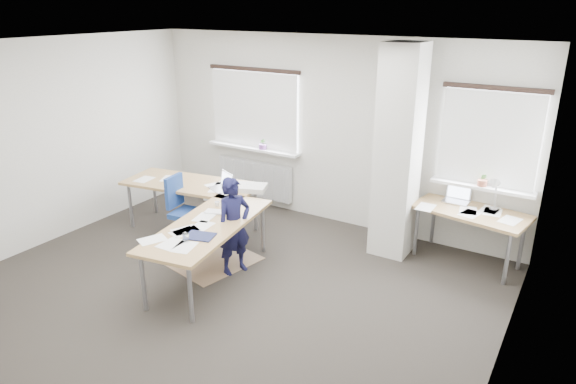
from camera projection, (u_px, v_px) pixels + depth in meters
The scene contains 8 objects.
ground at pixel (229, 287), 6.16m from camera, with size 6.00×6.00×0.00m, color black.
room_shell at pixel (260, 140), 5.83m from camera, with size 6.04×5.04×2.82m.
floor_mat at pixel (206, 257), 6.90m from camera, with size 1.23×1.04×0.01m, color #836447.
white_crate at pixel (220, 192), 8.86m from camera, with size 0.47×0.33×0.28m, color white.
desk_main at pixel (202, 204), 6.83m from camera, with size 2.78×2.63×0.96m.
desk_side at pixel (471, 213), 6.55m from camera, with size 1.50×0.93×1.22m.
task_chair at pixel (187, 223), 7.29m from camera, with size 0.52×0.52×0.96m.
person at pixel (234, 226), 6.33m from camera, with size 0.45×0.30×1.25m, color black.
Camera 1 is at (3.41, -4.22, 3.21)m, focal length 32.00 mm.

